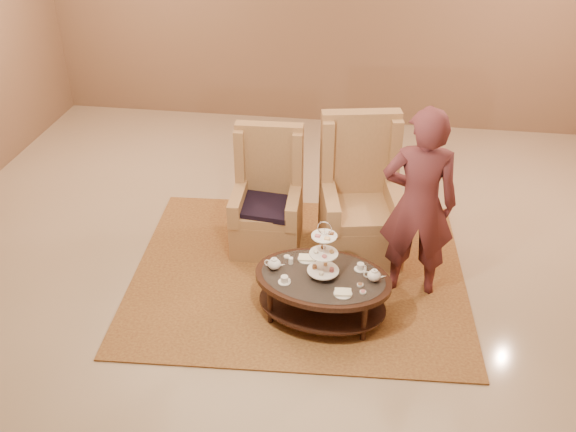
% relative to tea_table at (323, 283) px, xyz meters
% --- Properties ---
extents(ground, '(8.00, 8.00, 0.00)m').
position_rel_tea_table_xyz_m(ground, '(-0.24, 0.29, -0.36)').
color(ground, tan).
rests_on(ground, ground).
extents(ceiling, '(8.00, 8.00, 0.02)m').
position_rel_tea_table_xyz_m(ceiling, '(-0.24, 0.29, -0.36)').
color(ceiling, beige).
rests_on(ceiling, ground).
extents(rug, '(3.31, 2.82, 0.02)m').
position_rel_tea_table_xyz_m(rug, '(-0.28, 0.58, -0.35)').
color(rug, olive).
rests_on(rug, ground).
extents(tea_table, '(1.27, 0.96, 0.99)m').
position_rel_tea_table_xyz_m(tea_table, '(0.00, 0.00, 0.00)').
color(tea_table, black).
rests_on(tea_table, ground).
extents(armchair_left, '(0.69, 0.71, 1.24)m').
position_rel_tea_table_xyz_m(armchair_left, '(-0.66, 1.08, 0.06)').
color(armchair_left, '#AA7E50').
rests_on(armchair_left, ground).
extents(armchair_right, '(0.89, 0.91, 1.40)m').
position_rel_tea_table_xyz_m(armchair_right, '(0.25, 1.11, 0.11)').
color(armchair_right, '#AA7E50').
rests_on(armchair_right, ground).
extents(person, '(0.67, 0.44, 1.81)m').
position_rel_tea_table_xyz_m(person, '(0.77, 0.52, 0.55)').
color(person, '#58262A').
rests_on(person, ground).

